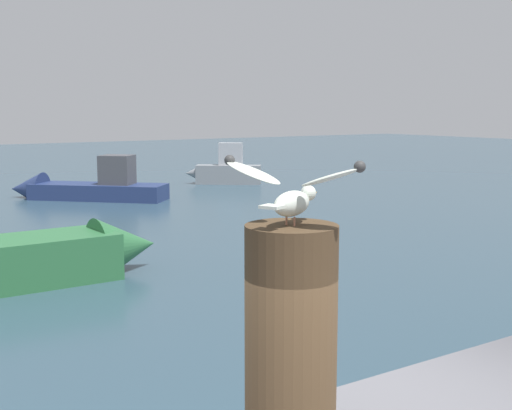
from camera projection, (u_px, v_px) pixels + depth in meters
The scene contains 5 objects.
mooring_post at pixel (291, 339), 2.74m from camera, with size 0.37×0.37×0.93m, color #4C3823.
seagull at pixel (292, 192), 2.66m from camera, with size 0.38×0.59×0.26m.
boat_navy at pixel (80, 188), 23.98m from camera, with size 4.94×4.93×1.87m.
boat_green at pixel (6, 258), 12.13m from camera, with size 5.89×1.46×1.68m.
boat_grey at pixel (225, 170), 28.76m from camera, with size 2.89×2.50×1.73m.
Camera 1 is at (-1.92, -2.48, 3.16)m, focal length 48.10 mm.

